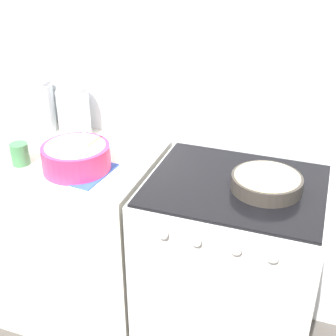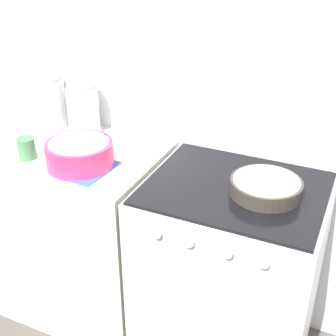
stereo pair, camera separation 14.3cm
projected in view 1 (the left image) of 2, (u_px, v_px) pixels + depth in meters
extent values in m
cube|color=silver|center=(174.00, 74.00, 2.07)|extent=(4.54, 0.05, 2.40)
cube|color=silver|center=(77.00, 236.00, 2.28)|extent=(0.77, 0.59, 0.89)
cube|color=silver|center=(229.00, 272.00, 2.06)|extent=(0.72, 0.59, 0.88)
cube|color=black|center=(236.00, 185.00, 1.84)|extent=(0.69, 0.56, 0.01)
cylinder|color=white|center=(163.00, 233.00, 1.69)|extent=(0.04, 0.02, 0.04)
cylinder|color=white|center=(196.00, 240.00, 1.65)|extent=(0.04, 0.02, 0.04)
cylinder|color=white|center=(236.00, 249.00, 1.61)|extent=(0.04, 0.02, 0.04)
cylinder|color=white|center=(273.00, 257.00, 1.57)|extent=(0.04, 0.02, 0.04)
cylinder|color=#E0336B|center=(76.00, 158.00, 1.92)|extent=(0.28, 0.28, 0.11)
cylinder|color=beige|center=(76.00, 152.00, 1.91)|extent=(0.25, 0.25, 0.06)
cylinder|color=white|center=(85.00, 139.00, 1.86)|extent=(0.02, 0.02, 0.25)
cylinder|color=#38332D|center=(267.00, 183.00, 1.79)|extent=(0.27, 0.27, 0.06)
cylinder|color=beige|center=(267.00, 182.00, 1.79)|extent=(0.25, 0.25, 0.05)
cylinder|color=silver|center=(36.00, 108.00, 2.25)|extent=(0.18, 0.18, 0.24)
cylinder|color=red|center=(37.00, 117.00, 2.27)|extent=(0.16, 0.16, 0.14)
cylinder|color=#B2B2B7|center=(32.00, 82.00, 2.18)|extent=(0.16, 0.16, 0.02)
cylinder|color=silver|center=(74.00, 114.00, 2.19)|extent=(0.15, 0.15, 0.23)
cylinder|color=tan|center=(75.00, 123.00, 2.21)|extent=(0.13, 0.13, 0.14)
cylinder|color=#B2B2B7|center=(71.00, 89.00, 2.13)|extent=(0.14, 0.14, 0.02)
cylinder|color=#3F7F4C|center=(20.00, 154.00, 1.97)|extent=(0.08, 0.08, 0.10)
cube|color=#3359B2|center=(85.00, 172.00, 1.92)|extent=(0.21, 0.25, 0.01)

